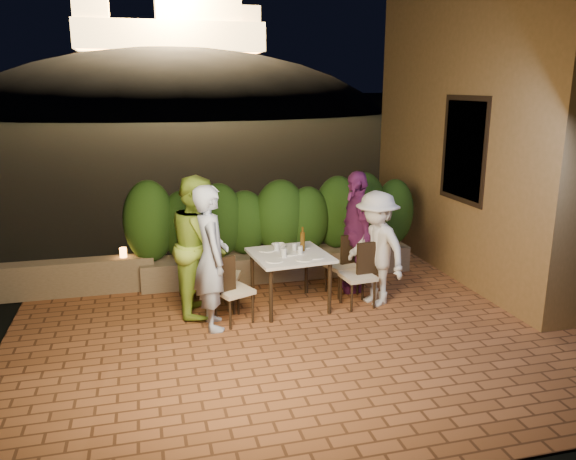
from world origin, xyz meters
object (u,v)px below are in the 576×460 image
object	(u,v)px
beer_bottle	(303,239)
chair_right_front	(358,275)
dining_table	(290,280)
parapet_lamp	(123,253)
bowl	(279,246)
diner_green	(199,245)
chair_left_back	(222,275)
diner_purple	(356,231)
diner_blue	(211,258)
diner_white	(376,249)
chair_right_back	(342,265)
chair_left_front	(234,289)

from	to	relation	value
beer_bottle	chair_right_front	size ratio (longest dim) A/B	0.37
dining_table	parapet_lamp	size ratio (longest dim) A/B	6.98
bowl	diner_green	bearing A→B (deg)	-170.92
dining_table	chair_left_back	world-z (taller)	chair_left_back
bowl	parapet_lamp	distance (m)	2.29
chair_right_front	diner_green	world-z (taller)	diner_green
diner_purple	diner_blue	bearing A→B (deg)	-65.08
diner_blue	parapet_lamp	distance (m)	1.97
diner_blue	diner_white	size ratio (longest dim) A/B	1.14
diner_green	parapet_lamp	xyz separation A→B (m)	(-0.99, 1.08, -0.34)
bowl	chair_right_back	distance (m)	0.99
dining_table	beer_bottle	size ratio (longest dim) A/B	2.96
dining_table	diner_white	bearing A→B (deg)	-8.18
dining_table	bowl	xyz separation A→B (m)	(-0.07, 0.33, 0.40)
bowl	chair_right_back	xyz separation A→B (m)	(0.92, -0.02, -0.34)
chair_left_back	diner_purple	world-z (taller)	diner_purple
chair_left_front	chair_left_back	xyz separation A→B (m)	(-0.08, 0.46, 0.03)
chair_right_back	diner_blue	size ratio (longest dim) A/B	0.48
dining_table	diner_purple	xyz separation A→B (m)	(1.10, 0.42, 0.50)
beer_bottle	bowl	bearing A→B (deg)	139.13
chair_left_front	chair_right_front	size ratio (longest dim) A/B	0.99
beer_bottle	parapet_lamp	world-z (taller)	beer_bottle
chair_left_back	chair_right_back	bearing A→B (deg)	23.34
diner_blue	diner_purple	distance (m)	2.32
diner_green	diner_white	size ratio (longest dim) A/B	1.16
dining_table	chair_left_front	distance (m)	0.87
beer_bottle	diner_white	bearing A→B (deg)	-15.17
chair_left_back	bowl	bearing A→B (deg)	30.28
beer_bottle	diner_green	bearing A→B (deg)	177.56
bowl	chair_left_front	bearing A→B (deg)	-138.98
chair_left_back	parapet_lamp	distance (m)	1.68
chair_left_back	parapet_lamp	world-z (taller)	chair_left_back
chair_right_back	parapet_lamp	world-z (taller)	chair_right_back
chair_left_front	chair_right_front	bearing A→B (deg)	-19.51
chair_left_back	chair_right_front	world-z (taller)	chair_left_back
dining_table	diner_blue	size ratio (longest dim) A/B	0.55
diner_blue	chair_right_front	bearing A→B (deg)	-87.50
dining_table	parapet_lamp	bearing A→B (deg)	150.38
diner_green	diner_white	xyz separation A→B (m)	(2.34, -0.32, -0.13)
chair_left_back	diner_purple	distance (m)	2.04
diner_blue	diner_white	xyz separation A→B (m)	(2.24, 0.21, -0.11)
diner_green	diner_white	distance (m)	2.36
diner_purple	bowl	bearing A→B (deg)	-80.66
diner_blue	chair_left_front	bearing A→B (deg)	-78.90
diner_blue	parapet_lamp	bearing A→B (deg)	31.21
dining_table	parapet_lamp	xyz separation A→B (m)	(-2.17, 1.23, 0.20)
bowl	diner_white	distance (m)	1.33
chair_right_front	chair_right_back	distance (m)	0.51
bowl	chair_left_front	distance (m)	1.03
bowl	diner_blue	world-z (taller)	diner_blue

